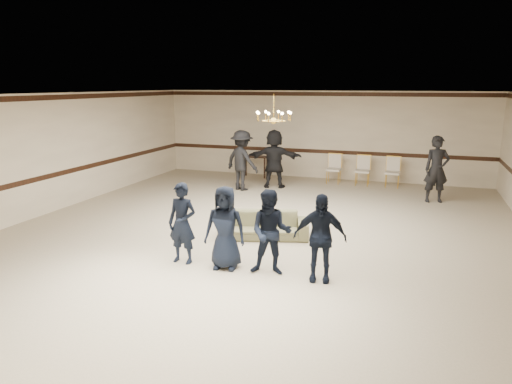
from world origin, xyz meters
TOP-DOWN VIEW (x-y plane):
  - room at (0.00, 0.00)m, footprint 12.01×14.01m
  - chair_rail at (0.00, 6.99)m, footprint 12.00×0.02m
  - crown_molding at (0.00, 6.99)m, footprint 12.00×0.02m
  - chandelier at (0.00, 1.00)m, footprint 0.94×0.94m
  - boy_a at (-0.84, -2.31)m, footprint 0.59×0.40m
  - boy_b at (0.06, -2.31)m, footprint 0.83×0.60m
  - boy_c at (0.96, -2.31)m, footprint 0.86×0.71m
  - boy_d at (1.86, -2.31)m, footprint 0.98×0.53m
  - settee at (0.20, -0.33)m, footprint 2.13×1.31m
  - adult_left at (-2.02, 4.16)m, footprint 1.46×1.16m
  - adult_mid at (-1.12, 4.86)m, footprint 1.91×0.92m
  - adult_right at (3.98, 4.46)m, footprint 0.82×0.66m
  - banquet_chair_left at (0.67, 6.18)m, footprint 0.51×0.51m
  - banquet_chair_mid at (1.67, 6.18)m, footprint 0.50×0.50m
  - banquet_chair_right at (2.67, 6.18)m, footprint 0.53×0.53m
  - console_table at (-2.33, 6.38)m, footprint 0.97×0.42m

SIDE VIEW (x-z plane):
  - settee at x=0.20m, z-range 0.00..0.58m
  - console_table at x=-2.33m, z-range 0.00..0.81m
  - banquet_chair_left at x=0.67m, z-range 0.00..1.01m
  - banquet_chair_mid at x=1.67m, z-range 0.00..1.01m
  - banquet_chair_right at x=2.67m, z-range 0.00..1.01m
  - boy_a at x=-0.84m, z-range 0.00..1.59m
  - boy_b at x=0.06m, z-range 0.00..1.59m
  - boy_c at x=0.96m, z-range 0.00..1.59m
  - boy_d at x=1.86m, z-range 0.00..1.59m
  - adult_left at x=-2.02m, z-range 0.00..1.97m
  - adult_mid at x=-1.12m, z-range 0.00..1.97m
  - adult_right at x=3.98m, z-range 0.00..1.97m
  - chair_rail at x=0.00m, z-range 0.93..1.07m
  - room at x=0.00m, z-range -0.01..3.20m
  - chandelier at x=0.00m, z-range 2.43..3.32m
  - crown_molding at x=0.00m, z-range 3.01..3.15m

